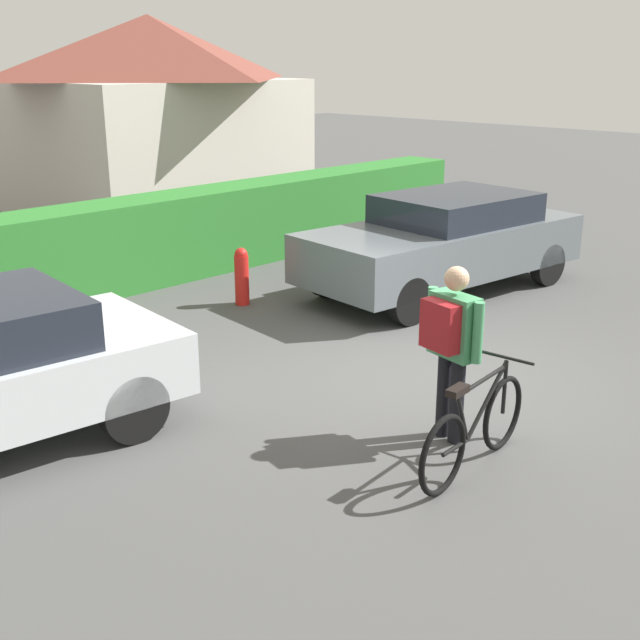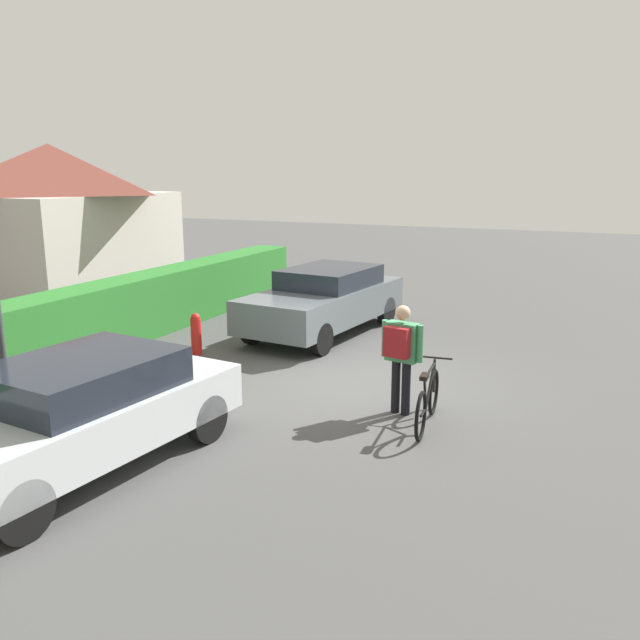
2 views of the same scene
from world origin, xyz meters
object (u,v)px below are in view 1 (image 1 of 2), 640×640
Objects in this scene: bicycle at (475,429)px; fire_hydrant at (242,276)px; person_rider at (451,338)px; parked_car_far at (444,240)px.

bicycle reaches higher than fire_hydrant.
person_rider is 2.00× the size of fire_hydrant.
parked_car_far is at bearing 38.58° from bicycle.
person_rider reaches higher than bicycle.
bicycle is (-4.30, -3.43, -0.38)m from parked_car_far.
person_rider is at bearing 58.37° from bicycle.
parked_car_far is 5.51m from bicycle.
fire_hydrant is at bearing 70.70° from bicycle.
bicycle is at bearing -109.30° from fire_hydrant.
bicycle is 1.04× the size of person_rider.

